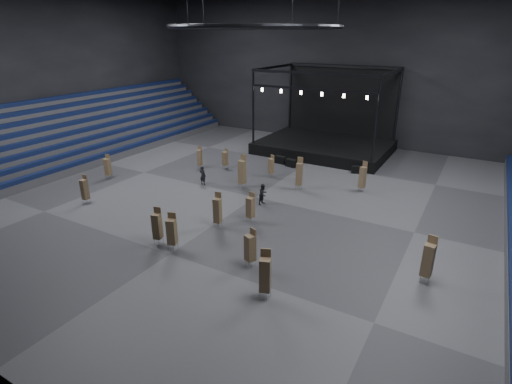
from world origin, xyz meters
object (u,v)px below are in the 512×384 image
Objects in this scene: chair_stack_5 at (242,171)px; chair_stack_10 at (225,158)px; flight_case_right at (357,170)px; chair_stack_12 at (250,207)px; crew_member at (263,194)px; chair_stack_8 at (172,231)px; chair_stack_7 at (108,166)px; chair_stack_13 at (200,157)px; chair_stack_0 at (157,226)px; chair_stack_11 at (363,177)px; man_center at (203,175)px; flight_case_mid at (291,163)px; chair_stack_6 at (217,210)px; chair_stack_2 at (271,166)px; stage at (327,138)px; chair_stack_3 at (250,247)px; chair_stack_14 at (428,259)px; chair_stack_1 at (265,274)px; flight_case_left at (280,160)px; chair_stack_9 at (299,174)px; chair_stack_4 at (85,189)px.

chair_stack_10 is at bearing 142.72° from chair_stack_5.
chair_stack_12 is (-3.43, -14.34, 0.84)m from flight_case_right.
chair_stack_8 is at bearing 179.55° from crew_member.
chair_stack_7 is 1.40× the size of crew_member.
chair_stack_0 is at bearing -81.03° from chair_stack_13.
chair_stack_11 is 13.86m from man_center.
chair_stack_12 is (2.95, -12.98, 0.81)m from flight_case_mid.
chair_stack_12 is at bearing -49.94° from chair_stack_5.
chair_stack_12 is at bearing -55.15° from chair_stack_13.
crew_member is (0.74, 5.13, -0.49)m from chair_stack_6.
chair_stack_2 is 0.91× the size of chair_stack_13.
stage is at bearing 82.61° from chair_stack_6.
chair_stack_2 is 1.23× the size of man_center.
chair_stack_12 is at bearing -101.96° from chair_stack_11.
chair_stack_8 is at bearing -148.12° from chair_stack_3.
stage reaches higher than chair_stack_14.
chair_stack_13 is (-7.02, 13.51, -0.12)m from chair_stack_0.
chair_stack_11 is at bearing -55.79° from stage.
chair_stack_0 is (-0.54, -18.66, 0.93)m from flight_case_mid.
flight_case_right is at bearing 48.71° from chair_stack_10.
chair_stack_8 is at bearing 148.02° from chair_stack_1.
flight_case_left is 0.49× the size of chair_stack_13.
chair_stack_9 reaches higher than man_center.
chair_stack_2 is (-6.70, -5.06, 0.75)m from flight_case_right.
chair_stack_13 is at bearing 78.71° from chair_stack_4.
chair_stack_11 is (6.71, 11.71, 0.01)m from chair_stack_6.
chair_stack_8 reaches higher than flight_case_mid.
chair_stack_6 is at bearing -65.66° from chair_stack_13.
chair_stack_14 is 1.66× the size of crew_member.
chair_stack_6 reaches higher than chair_stack_10.
chair_stack_3 reaches higher than chair_stack_7.
flight_case_right is at bearing 81.10° from chair_stack_12.
chair_stack_8 is at bearing -107.98° from chair_stack_6.
stage is 23.76m from chair_stack_7.
chair_stack_10 is at bearing -144.08° from flight_case_mid.
chair_stack_8 is 0.94× the size of chair_stack_11.
chair_stack_0 is at bearing -117.82° from chair_stack_9.
chair_stack_14 is 1.62× the size of man_center.
flight_case_mid is at bearing 15.84° from chair_stack_13.
crew_member is at bearing 60.44° from chair_stack_0.
chair_stack_0 reaches higher than chair_stack_8.
chair_stack_13 is (-6.12, -5.62, 0.81)m from flight_case_left.
flight_case_mid is 0.55× the size of chair_stack_10.
chair_stack_7 reaches higher than crew_member.
chair_stack_11 is 15.82m from chair_stack_13.
chair_stack_7 is 1.04× the size of chair_stack_12.
chair_stack_1 is at bearing -83.76° from chair_stack_9.
flight_case_right is 16.98m from chair_stack_6.
chair_stack_0 is at bearing -103.37° from chair_stack_11.
chair_stack_1 reaches higher than crew_member.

